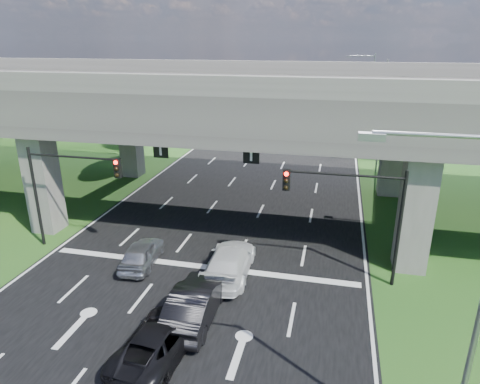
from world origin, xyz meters
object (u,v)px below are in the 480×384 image
at_px(car_white, 229,262).
at_px(signal_left, 66,181).
at_px(streetlight_near, 466,294).
at_px(car_trailing, 158,340).
at_px(car_silver, 142,253).
at_px(signal_right, 355,204).
at_px(streetlight_beyond, 368,89).
at_px(streetlight_far, 378,108).
at_px(car_dark, 195,303).

bearing_deg(car_white, signal_left, -8.06).
bearing_deg(streetlight_near, signal_left, 150.98).
bearing_deg(car_trailing, car_silver, -55.42).
bearing_deg(streetlight_near, signal_right, 102.88).
bearing_deg(streetlight_beyond, car_trailing, -102.33).
distance_m(signal_right, car_silver, 11.51).
bearing_deg(streetlight_near, car_silver, 145.72).
xyz_separation_m(signal_right, signal_left, (-15.65, 0.00, 0.00)).
bearing_deg(car_white, streetlight_near, 130.20).
distance_m(streetlight_far, streetlight_beyond, 16.00).
bearing_deg(car_dark, car_trailing, 73.77).
distance_m(signal_right, streetlight_far, 20.25).
bearing_deg(streetlight_beyond, streetlight_near, -90.00).
bearing_deg(car_dark, streetlight_far, -110.87).
height_order(streetlight_near, streetlight_far, same).
relative_size(streetlight_near, car_white, 1.88).
xyz_separation_m(streetlight_far, streetlight_beyond, (0.00, 16.00, 0.00)).
height_order(signal_left, streetlight_near, streetlight_near).
bearing_deg(signal_left, streetlight_far, 48.22).
relative_size(signal_left, streetlight_beyond, 0.60).
bearing_deg(signal_left, car_dark, -28.28).
height_order(car_dark, car_trailing, car_dark).
bearing_deg(car_trailing, signal_right, -129.85).
height_order(streetlight_beyond, car_dark, streetlight_beyond).
distance_m(signal_left, car_dark, 10.84).
distance_m(signal_right, car_trailing, 10.89).
xyz_separation_m(signal_left, streetlight_beyond, (17.92, 36.06, 1.66)).
bearing_deg(car_trailing, car_dark, -100.29).
distance_m(streetlight_near, car_silver, 16.78).
bearing_deg(signal_right, signal_left, 180.00).
bearing_deg(car_white, car_trailing, 76.99).
relative_size(signal_right, streetlight_far, 0.60).
height_order(signal_right, car_white, signal_right).
relative_size(signal_right, car_trailing, 1.23).
relative_size(streetlight_near, streetlight_far, 1.00).
height_order(streetlight_beyond, car_trailing, streetlight_beyond).
bearing_deg(streetlight_near, car_dark, 150.23).
bearing_deg(car_dark, signal_left, -29.65).
height_order(streetlight_far, streetlight_beyond, same).
height_order(car_silver, car_trailing, car_silver).
bearing_deg(streetlight_far, car_trailing, -109.09).
bearing_deg(streetlight_far, car_white, -111.56).
relative_size(streetlight_beyond, car_white, 1.88).
bearing_deg(streetlight_far, streetlight_near, -90.00).
xyz_separation_m(car_silver, car_trailing, (3.71, -6.42, -0.00)).
xyz_separation_m(signal_left, streetlight_near, (17.92, -9.94, 1.66)).
xyz_separation_m(streetlight_near, streetlight_beyond, (0.00, 46.00, 0.00)).
bearing_deg(car_trailing, streetlight_beyond, -97.76).
xyz_separation_m(signal_left, car_silver, (4.72, -0.94, -3.48)).
relative_size(streetlight_far, car_dark, 1.99).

